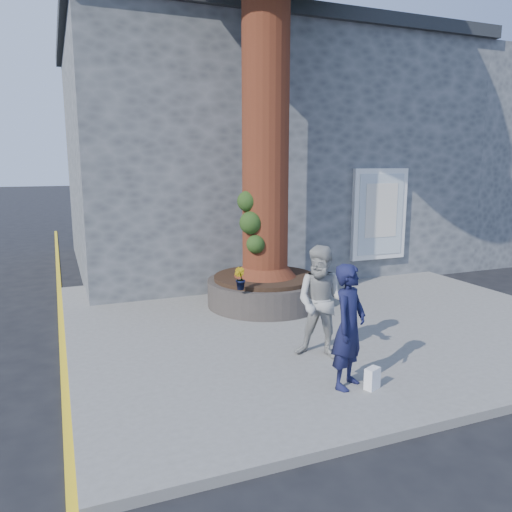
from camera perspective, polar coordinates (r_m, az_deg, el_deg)
name	(u,v)px	position (r m, az deg, el deg)	size (l,w,h in m)	color
ground	(268,349)	(8.13, 1.34, -10.61)	(120.00, 120.00, 0.00)	black
pavement	(319,317)	(9.59, 7.26, -6.96)	(9.00, 8.00, 0.12)	slate
yellow_line	(63,354)	(8.49, -21.18, -10.42)	(0.10, 30.00, 0.01)	yellow
stone_shop	(250,155)	(15.19, -0.71, 11.48)	(10.30, 8.30, 6.30)	#4D5053
neighbour_shop	(458,160)	(19.56, 22.05, 10.08)	(6.00, 8.00, 6.00)	#4D5053
planter	(265,290)	(10.06, 1.03, -3.94)	(2.30, 2.30, 0.60)	black
man	(349,326)	(6.44, 10.58, -7.91)	(0.58, 0.38, 1.60)	#141638
woman	(322,302)	(7.32, 7.60, -5.29)	(0.81, 0.63, 1.66)	#A1A09A
shopping_bag	(372,378)	(6.66, 13.15, -13.47)	(0.20, 0.12, 0.28)	white
plant_a	(268,259)	(10.88, 1.38, -0.29)	(0.17, 0.11, 0.32)	gray
plant_b	(240,279)	(8.86, -1.88, -2.60)	(0.22, 0.21, 0.39)	gray
plant_c	(317,272)	(9.50, 6.94, -1.86)	(0.20, 0.20, 0.37)	gray
plant_d	(267,259)	(10.87, 1.24, -0.32)	(0.28, 0.25, 0.31)	gray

